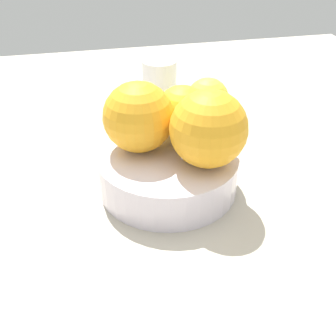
{
  "coord_description": "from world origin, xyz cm",
  "views": [
    {
      "loc": [
        39.07,
        -8.73,
        29.55
      ],
      "look_at": [
        0.0,
        0.0,
        2.75
      ],
      "focal_mm": 43.75,
      "sensor_mm": 36.0,
      "label": 1
    }
  ],
  "objects_px": {
    "fruit_bowl": "(168,172)",
    "orange_in_bowl_1": "(138,117)",
    "ceramic_cup": "(160,79)",
    "orange_in_bowl_2": "(182,112)",
    "orange_in_bowl_0": "(209,129)",
    "orange_loose_0": "(208,99)"
  },
  "relations": [
    {
      "from": "orange_in_bowl_1",
      "to": "fruit_bowl",
      "type": "bearing_deg",
      "value": 52.65
    },
    {
      "from": "orange_loose_0",
      "to": "orange_in_bowl_2",
      "type": "bearing_deg",
      "value": -30.42
    },
    {
      "from": "fruit_bowl",
      "to": "orange_in_bowl_0",
      "type": "bearing_deg",
      "value": 56.96
    },
    {
      "from": "ceramic_cup",
      "to": "fruit_bowl",
      "type": "bearing_deg",
      "value": -9.52
    },
    {
      "from": "fruit_bowl",
      "to": "orange_in_bowl_2",
      "type": "xyz_separation_m",
      "value": [
        -0.04,
        0.03,
        0.06
      ]
    },
    {
      "from": "orange_in_bowl_1",
      "to": "orange_loose_0",
      "type": "bearing_deg",
      "value": 138.12
    },
    {
      "from": "fruit_bowl",
      "to": "orange_loose_0",
      "type": "xyz_separation_m",
      "value": [
        -0.17,
        0.1,
        0.01
      ]
    },
    {
      "from": "fruit_bowl",
      "to": "orange_loose_0",
      "type": "relative_size",
      "value": 2.5
    },
    {
      "from": "fruit_bowl",
      "to": "orange_loose_0",
      "type": "distance_m",
      "value": 0.19
    },
    {
      "from": "orange_loose_0",
      "to": "ceramic_cup",
      "type": "distance_m",
      "value": 0.11
    },
    {
      "from": "orange_in_bowl_2",
      "to": "ceramic_cup",
      "type": "distance_m",
      "value": 0.23
    },
    {
      "from": "orange_in_bowl_0",
      "to": "ceramic_cup",
      "type": "bearing_deg",
      "value": 178.81
    },
    {
      "from": "fruit_bowl",
      "to": "orange_in_bowl_1",
      "type": "height_order",
      "value": "orange_in_bowl_1"
    },
    {
      "from": "orange_in_bowl_2",
      "to": "orange_loose_0",
      "type": "relative_size",
      "value": 0.98
    },
    {
      "from": "fruit_bowl",
      "to": "orange_in_bowl_1",
      "type": "distance_m",
      "value": 0.07
    },
    {
      "from": "orange_in_bowl_0",
      "to": "ceramic_cup",
      "type": "relative_size",
      "value": 1.32
    },
    {
      "from": "ceramic_cup",
      "to": "orange_in_bowl_1",
      "type": "bearing_deg",
      "value": -16.85
    },
    {
      "from": "ceramic_cup",
      "to": "orange_loose_0",
      "type": "bearing_deg",
      "value": 28.97
    },
    {
      "from": "fruit_bowl",
      "to": "orange_in_bowl_2",
      "type": "height_order",
      "value": "orange_in_bowl_2"
    },
    {
      "from": "orange_in_bowl_2",
      "to": "ceramic_cup",
      "type": "relative_size",
      "value": 1.0
    },
    {
      "from": "orange_in_bowl_0",
      "to": "orange_in_bowl_2",
      "type": "bearing_deg",
      "value": -170.31
    },
    {
      "from": "fruit_bowl",
      "to": "ceramic_cup",
      "type": "height_order",
      "value": "ceramic_cup"
    }
  ]
}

